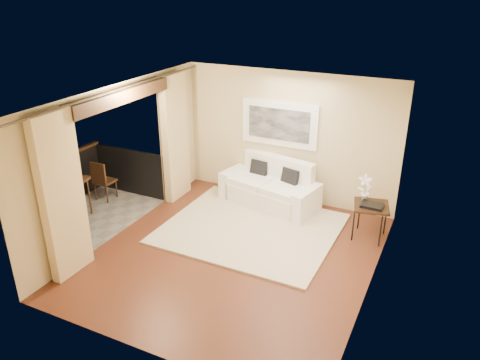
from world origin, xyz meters
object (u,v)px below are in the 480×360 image
Objects in this scene: bistro_table at (67,184)px; ice_bucket at (65,173)px; side_table at (371,208)px; balcony_chair_far at (102,178)px; orchid at (365,188)px; balcony_chair_near at (52,202)px; sofa at (271,188)px.

bistro_table is 3.90× the size of ice_bucket.
side_table is at bearing 16.44° from ice_bucket.
side_table is 0.82× the size of balcony_chair_far.
side_table is 0.92× the size of bistro_table.
side_table is 5.71m from bistro_table.
balcony_chair_near is (-5.25, -2.31, -0.39)m from orchid.
sofa is 10.73× the size of ice_bucket.
orchid is (1.95, -0.38, 0.56)m from sofa.
balcony_chair_near is (-5.41, -2.18, -0.08)m from side_table.
orchid is 2.49× the size of ice_bucket.
ice_bucket is (-3.43, -2.14, 0.54)m from sofa.
balcony_chair_far is (-5.36, -0.88, -0.09)m from side_table.
sofa is 3.53m from balcony_chair_far.
ice_bucket is at bearing -163.56° from side_table.
side_table is 1.44× the size of orchid.
orchid is 5.74m from balcony_chair_near.
orchid is 0.64× the size of bistro_table.
balcony_chair_far is at bearing -169.00° from orchid.
side_table is at bearing -37.48° from orchid.
side_table is at bearing -1.48° from sofa.
balcony_chair_far is (-5.19, -1.01, -0.40)m from orchid.
balcony_chair_near is at bearing -86.93° from bistro_table.
bistro_table is (-5.27, -1.88, -0.20)m from orchid.
sofa is at bearing -156.59° from balcony_chair_far.
balcony_chair_far is (0.07, 0.87, -0.20)m from bistro_table.
side_table is 5.43m from balcony_chair_far.
sofa is 4.08m from ice_bucket.
bistro_table is 0.47m from balcony_chair_near.
orchid is 0.57× the size of balcony_chair_far.
orchid is at bearing -168.76° from balcony_chair_far.
bistro_table reaches higher than side_table.
balcony_chair_far is 0.87m from ice_bucket.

